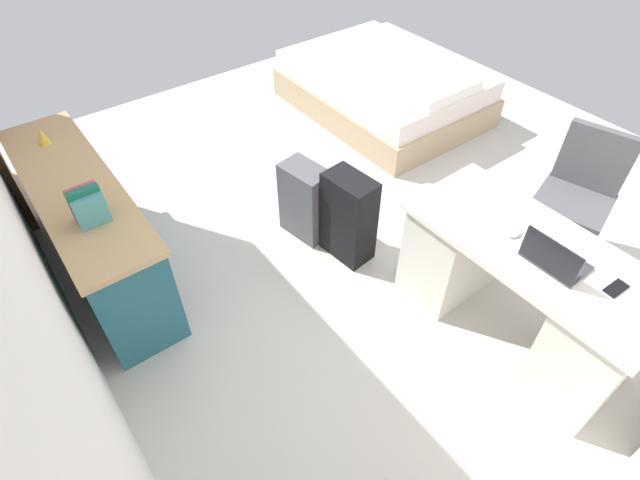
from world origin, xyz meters
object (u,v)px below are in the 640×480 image
(suitcase_black, at_px, (348,218))
(cell_phone_near_laptop, at_px, (616,288))
(bed, at_px, (384,88))
(laptop, at_px, (554,259))
(desk, at_px, (519,289))
(credenza, at_px, (92,229))
(office_chair, at_px, (573,204))
(figurine_small, at_px, (43,137))
(suitcase_spare_grey, at_px, (305,201))
(computer_mouse, at_px, (514,233))

(suitcase_black, distance_m, cell_phone_near_laptop, 1.66)
(bed, height_order, laptop, laptop)
(desk, bearing_deg, credenza, 42.25)
(office_chair, height_order, figurine_small, office_chair)
(credenza, bearing_deg, bed, -81.12)
(desk, xyz_separation_m, credenza, (2.03, 1.85, 0.00))
(credenza, height_order, cell_phone_near_laptop, credenza)
(suitcase_spare_grey, bearing_deg, desk, -171.49)
(credenza, relative_size, bed, 0.94)
(suitcase_black, height_order, computer_mouse, computer_mouse)
(bed, bearing_deg, computer_mouse, 152.27)
(office_chair, distance_m, bed, 2.30)
(office_chair, distance_m, credenza, 3.27)
(office_chair, bearing_deg, bed, -8.22)
(suitcase_black, distance_m, suitcase_spare_grey, 0.38)
(office_chair, xyz_separation_m, cell_phone_near_laptop, (-0.66, 0.84, 0.32))
(desk, height_order, suitcase_spare_grey, desk)
(suitcase_black, bearing_deg, figurine_small, 39.89)
(credenza, xyz_separation_m, cell_phone_near_laptop, (-2.45, -1.90, 0.36))
(desk, xyz_separation_m, computer_mouse, (0.14, 0.03, 0.37))
(bed, xyz_separation_m, cell_phone_near_laptop, (-2.93, 1.17, 0.50))
(office_chair, distance_m, figurine_small, 3.62)
(office_chair, height_order, cell_phone_near_laptop, office_chair)
(desk, relative_size, suitcase_spare_grey, 2.47)
(desk, distance_m, credenza, 2.75)
(office_chair, xyz_separation_m, suitcase_spare_grey, (1.26, 1.37, -0.13))
(laptop, height_order, computer_mouse, laptop)
(desk, distance_m, suitcase_spare_grey, 1.58)
(office_chair, xyz_separation_m, suitcase_black, (0.89, 1.27, -0.08))
(computer_mouse, bearing_deg, office_chair, -84.28)
(credenza, relative_size, suitcase_black, 2.68)
(desk, distance_m, suitcase_black, 1.20)
(suitcase_spare_grey, xyz_separation_m, figurine_small, (1.08, 1.37, 0.53))
(suitcase_spare_grey, distance_m, computer_mouse, 1.51)
(computer_mouse, relative_size, figurine_small, 0.91)
(desk, distance_m, figurine_small, 3.20)
(desk, height_order, computer_mouse, computer_mouse)
(laptop, bearing_deg, suitcase_spare_grey, 14.34)
(credenza, bearing_deg, computer_mouse, -136.15)
(cell_phone_near_laptop, bearing_deg, computer_mouse, 11.60)
(desk, xyz_separation_m, bed, (2.51, -1.22, -0.14))
(computer_mouse, height_order, cell_phone_near_laptop, computer_mouse)
(computer_mouse, xyz_separation_m, figurine_small, (2.44, 1.82, 0.07))
(desk, xyz_separation_m, figurine_small, (2.58, 1.85, 0.44))
(credenza, bearing_deg, office_chair, -123.14)
(office_chair, relative_size, cell_phone_near_laptop, 6.91)
(computer_mouse, bearing_deg, bed, -28.57)
(laptop, relative_size, cell_phone_near_laptop, 2.30)
(credenza, relative_size, figurine_small, 16.36)
(suitcase_black, bearing_deg, suitcase_spare_grey, 10.59)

